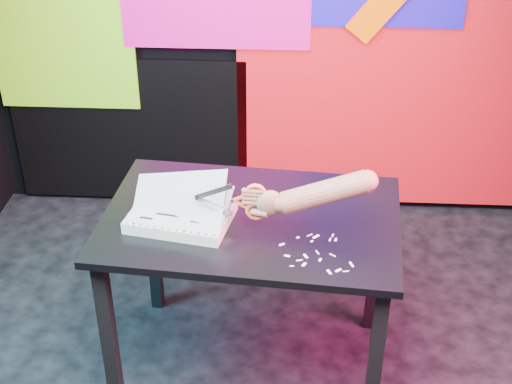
{
  "coord_description": "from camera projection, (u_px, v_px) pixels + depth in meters",
  "views": [
    {
      "loc": [
        0.15,
        -2.02,
        2.22
      ],
      "look_at": [
        0.02,
        0.18,
        0.87
      ],
      "focal_mm": 50.0,
      "sensor_mm": 36.0,
      "label": 1
    }
  ],
  "objects": [
    {
      "name": "scissors",
      "position": [
        251.0,
        202.0,
        2.52
      ],
      "size": [
        0.26,
        0.03,
        0.15
      ],
      "rotation": [
        0.0,
        0.0,
        -0.08
      ],
      "color": "silver",
      "rests_on": "printout_stack"
    },
    {
      "name": "backdrop",
      "position": [
        277.0,
        47.0,
        3.63
      ],
      "size": [
        2.88,
        0.05,
        2.08
      ],
      "color": "red",
      "rests_on": "ground"
    },
    {
      "name": "room",
      "position": [
        245.0,
        90.0,
        2.18
      ],
      "size": [
        3.01,
        3.01,
        2.71
      ],
      "color": "black",
      "rests_on": "ground"
    },
    {
      "name": "work_table",
      "position": [
        251.0,
        238.0,
        2.72
      ],
      "size": [
        1.17,
        0.83,
        0.75
      ],
      "rotation": [
        0.0,
        0.0,
        -0.09
      ],
      "color": "black",
      "rests_on": "ground"
    },
    {
      "name": "hand_forearm",
      "position": [
        315.0,
        194.0,
        2.46
      ],
      "size": [
        0.46,
        0.11,
        0.21
      ],
      "rotation": [
        0.0,
        0.0,
        -0.08
      ],
      "color": "#9E6855",
      "rests_on": "work_table"
    },
    {
      "name": "paper_clippings",
      "position": [
        317.0,
        254.0,
        2.47
      ],
      "size": [
        0.26,
        0.24,
        0.0
      ],
      "color": "white",
      "rests_on": "work_table"
    },
    {
      "name": "printout_stack",
      "position": [
        181.0,
        215.0,
        2.63
      ],
      "size": [
        0.41,
        0.33,
        0.19
      ],
      "rotation": [
        0.0,
        0.0,
        -0.19
      ],
      "color": "beige",
      "rests_on": "work_table"
    }
  ]
}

